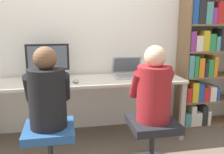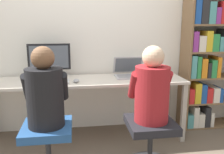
{
  "view_description": "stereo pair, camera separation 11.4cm",
  "coord_description": "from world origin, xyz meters",
  "views": [
    {
      "loc": [
        -0.22,
        -2.47,
        1.36
      ],
      "look_at": [
        0.28,
        0.08,
        0.78
      ],
      "focal_mm": 40.0,
      "sensor_mm": 36.0,
      "label": 1
    },
    {
      "loc": [
        -0.1,
        -2.49,
        1.36
      ],
      "look_at": [
        0.28,
        0.08,
        0.78
      ],
      "focal_mm": 40.0,
      "sensor_mm": 36.0,
      "label": 2
    }
  ],
  "objects": [
    {
      "name": "ground_plane",
      "position": [
        0.0,
        0.0,
        0.0
      ],
      "size": [
        14.0,
        14.0,
        0.0
      ],
      "primitive_type": "plane",
      "color": "brown"
    },
    {
      "name": "wall_back",
      "position": [
        0.0,
        0.63,
        1.3
      ],
      "size": [
        10.0,
        0.05,
        2.6
      ],
      "color": "white",
      "rests_on": "ground_plane"
    },
    {
      "name": "desk",
      "position": [
        0.0,
        0.28,
        0.65
      ],
      "size": [
        2.27,
        0.57,
        0.72
      ],
      "color": "beige",
      "rests_on": "ground_plane"
    },
    {
      "name": "desktop_monitor",
      "position": [
        -0.4,
        0.42,
        0.93
      ],
      "size": [
        0.48,
        0.2,
        0.4
      ],
      "color": "black",
      "rests_on": "desk"
    },
    {
      "name": "laptop",
      "position": [
        0.54,
        0.37,
        0.76
      ],
      "size": [
        0.36,
        0.34,
        0.23
      ],
      "color": "#B7B7BC",
      "rests_on": "desk"
    },
    {
      "name": "keyboard",
      "position": [
        -0.4,
        0.17,
        0.73
      ],
      "size": [
        0.45,
        0.14,
        0.03
      ],
      "color": "#B2B2B7",
      "rests_on": "desk"
    },
    {
      "name": "computer_mouse_by_keyboard",
      "position": [
        -0.1,
        0.17,
        0.73
      ],
      "size": [
        0.06,
        0.11,
        0.04
      ],
      "color": "#99999E",
      "rests_on": "desk"
    },
    {
      "name": "office_chair_left",
      "position": [
        -0.37,
        -0.4,
        0.28
      ],
      "size": [
        0.48,
        0.48,
        0.48
      ],
      "color": "#262628",
      "rests_on": "ground_plane"
    },
    {
      "name": "office_chair_right",
      "position": [
        0.56,
        -0.43,
        0.28
      ],
      "size": [
        0.48,
        0.48,
        0.48
      ],
      "color": "#262628",
      "rests_on": "ground_plane"
    },
    {
      "name": "person_at_monitor",
      "position": [
        -0.37,
        -0.39,
        0.78
      ],
      "size": [
        0.38,
        0.34,
        0.69
      ],
      "color": "black",
      "rests_on": "office_chair_left"
    },
    {
      "name": "person_at_laptop",
      "position": [
        0.56,
        -0.43,
        0.77
      ],
      "size": [
        0.38,
        0.33,
        0.68
      ],
      "color": "maroon",
      "rests_on": "office_chair_right"
    },
    {
      "name": "bookshelf",
      "position": [
        1.57,
        0.41,
        1.01
      ],
      "size": [
        0.85,
        0.31,
        1.98
      ],
      "color": "brown",
      "rests_on": "ground_plane"
    }
  ]
}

